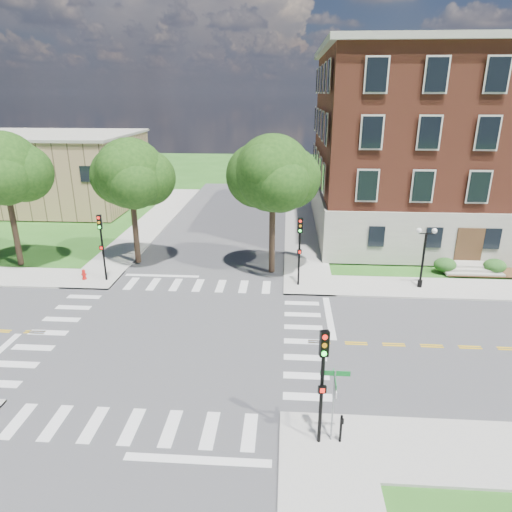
# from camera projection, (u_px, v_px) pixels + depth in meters

# --- Properties ---
(ground) EXTENTS (160.00, 160.00, 0.00)m
(ground) POSITION_uv_depth(u_px,v_px,m) (174.00, 337.00, 25.27)
(ground) COLOR #245618
(ground) RESTS_ON ground
(road_ew) EXTENTS (90.00, 12.00, 0.01)m
(road_ew) POSITION_uv_depth(u_px,v_px,m) (174.00, 337.00, 25.27)
(road_ew) COLOR #3D3D3F
(road_ew) RESTS_ON ground
(road_ns) EXTENTS (12.00, 90.00, 0.01)m
(road_ns) POSITION_uv_depth(u_px,v_px,m) (174.00, 337.00, 25.27)
(road_ns) COLOR #3D3D3F
(road_ns) RESTS_ON ground
(sidewalk_ne) EXTENTS (34.00, 34.00, 0.12)m
(sidewalk_ne) POSITION_uv_depth(u_px,v_px,m) (395.00, 252.00, 38.70)
(sidewalk_ne) COLOR #9E9B93
(sidewalk_ne) RESTS_ON ground
(sidewalk_nw) EXTENTS (34.00, 34.00, 0.12)m
(sidewalk_nw) POSITION_uv_depth(u_px,v_px,m) (45.00, 244.00, 40.67)
(sidewalk_nw) COLOR #9E9B93
(sidewalk_nw) RESTS_ON ground
(crosswalk_east) EXTENTS (2.20, 10.20, 0.02)m
(crosswalk_east) POSITION_uv_depth(u_px,v_px,m) (304.00, 342.00, 24.81)
(crosswalk_east) COLOR silver
(crosswalk_east) RESTS_ON ground
(stop_bar_east) EXTENTS (0.40, 5.50, 0.00)m
(stop_bar_east) POSITION_uv_depth(u_px,v_px,m) (329.00, 317.00, 27.52)
(stop_bar_east) COLOR silver
(stop_bar_east) RESTS_ON ground
(main_building) EXTENTS (30.60, 22.40, 16.50)m
(main_building) POSITION_uv_depth(u_px,v_px,m) (485.00, 144.00, 41.57)
(main_building) COLOR #9A9688
(main_building) RESTS_ON ground
(secondary_building) EXTENTS (20.40, 15.40, 8.30)m
(secondary_building) POSITION_uv_depth(u_px,v_px,m) (47.00, 170.00, 53.40)
(secondary_building) COLOR #A28159
(secondary_building) RESTS_ON ground
(tree_b) EXTENTS (5.36, 5.36, 10.16)m
(tree_b) POSITION_uv_depth(u_px,v_px,m) (3.00, 169.00, 33.17)
(tree_b) COLOR black
(tree_b) RESTS_ON ground
(tree_c) EXTENTS (5.22, 5.22, 9.63)m
(tree_c) POSITION_uv_depth(u_px,v_px,m) (130.00, 174.00, 33.79)
(tree_c) COLOR black
(tree_c) RESTS_ON ground
(tree_d) EXTENTS (5.43, 5.43, 10.08)m
(tree_d) POSITION_uv_depth(u_px,v_px,m) (273.00, 174.00, 31.81)
(tree_d) COLOR black
(tree_d) RESTS_ON ground
(traffic_signal_se) EXTENTS (0.36, 0.42, 4.80)m
(traffic_signal_se) POSITION_uv_depth(u_px,v_px,m) (323.00, 374.00, 16.52)
(traffic_signal_se) COLOR black
(traffic_signal_se) RESTS_ON ground
(traffic_signal_ne) EXTENTS (0.37, 0.44, 4.80)m
(traffic_signal_ne) POSITION_uv_depth(u_px,v_px,m) (300.00, 243.00, 30.85)
(traffic_signal_ne) COLOR black
(traffic_signal_ne) RESTS_ON ground
(traffic_signal_nw) EXTENTS (0.36, 0.41, 4.80)m
(traffic_signal_nw) POSITION_uv_depth(u_px,v_px,m) (102.00, 239.00, 31.66)
(traffic_signal_nw) COLOR black
(traffic_signal_nw) RESTS_ON ground
(twin_lamp_west) EXTENTS (1.36, 0.36, 4.23)m
(twin_lamp_west) POSITION_uv_depth(u_px,v_px,m) (424.00, 254.00, 30.73)
(twin_lamp_west) COLOR black
(twin_lamp_west) RESTS_ON ground
(street_sign_pole) EXTENTS (1.10, 1.10, 3.10)m
(street_sign_pole) POSITION_uv_depth(u_px,v_px,m) (334.00, 392.00, 16.93)
(street_sign_pole) COLOR gray
(street_sign_pole) RESTS_ON ground
(push_button_post) EXTENTS (0.14, 0.21, 1.20)m
(push_button_post) POSITION_uv_depth(u_px,v_px,m) (341.00, 427.00, 17.32)
(push_button_post) COLOR black
(push_button_post) RESTS_ON ground
(fire_hydrant) EXTENTS (0.35, 0.35, 0.75)m
(fire_hydrant) POSITION_uv_depth(u_px,v_px,m) (84.00, 275.00, 32.71)
(fire_hydrant) COLOR #B9120E
(fire_hydrant) RESTS_ON ground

